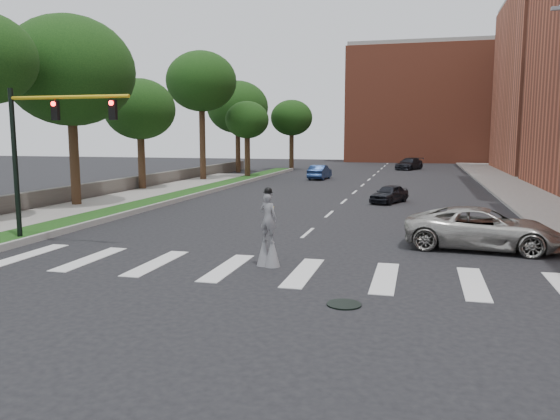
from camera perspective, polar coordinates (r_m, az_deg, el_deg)
name	(u,v)px	position (r m, az deg, el deg)	size (l,w,h in m)	color
ground_plane	(256,278)	(16.92, -2.55, -7.12)	(160.00, 160.00, 0.00)	black
grass_median	(183,195)	(39.40, -10.11, 1.58)	(2.00, 60.00, 0.25)	#163E11
median_curb	(197,195)	(38.98, -8.71, 1.56)	(0.20, 60.00, 0.28)	gray
sidewalk_left	(56,213)	(32.36, -22.36, -0.32)	(4.00, 60.00, 0.18)	gray
sidewalk_right	(534,197)	(41.57, 25.01, 1.24)	(5.00, 90.00, 0.18)	gray
stone_wall	(128,185)	(43.64, -15.63, 2.57)	(0.50, 56.00, 1.10)	#514C45
manhole	(344,304)	(14.42, 6.71, -9.76)	(0.90, 0.90, 0.04)	black
building_backdrop	(430,106)	(93.75, 15.38, 10.45)	(26.00, 14.00, 18.00)	#A24B33
traffic_signal	(40,140)	(23.64, -23.80, 6.68)	(5.30, 0.23, 6.20)	black
stilt_performer	(268,236)	(18.19, -1.24, -2.75)	(0.83, 0.61, 2.67)	#362315
suv_crossing	(482,228)	(22.34, 20.40, -1.81)	(2.67, 5.78, 1.61)	#A9A7A0
car_near	(389,194)	(35.81, 11.35, 1.67)	(1.39, 3.46, 1.18)	black
car_mid	(320,172)	(53.88, 4.17, 3.97)	(1.49, 4.27, 1.41)	navy
car_far	(409,164)	(70.30, 13.35, 4.72)	(2.06, 5.06, 1.47)	black
tree_2	(70,71)	(35.34, -21.11, 13.36)	(7.56, 7.56, 11.30)	#362315
tree_3	(140,110)	(44.13, -14.44, 10.12)	(5.49, 5.49, 8.66)	#362315
tree_4	(201,82)	(52.57, -8.22, 13.12)	(6.55, 6.55, 12.07)	#362315
tree_5	(238,107)	(63.68, -4.46, 10.64)	(7.03, 7.03, 10.47)	#362315
tree_6	(247,121)	(55.02, -3.46, 9.32)	(4.34, 4.34, 7.67)	#362315
tree_7	(292,118)	(68.19, 1.22, 9.57)	(5.15, 5.15, 8.61)	#362315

